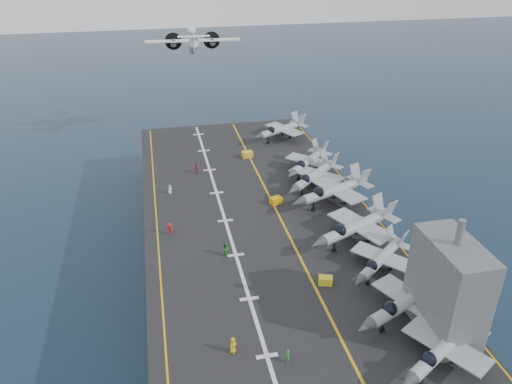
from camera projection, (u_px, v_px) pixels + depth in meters
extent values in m
plane|color=#142135|center=(261.00, 268.00, 87.40)|extent=(500.00, 500.00, 0.00)
cube|color=#56595E|center=(261.00, 244.00, 85.09)|extent=(36.00, 90.00, 10.00)
cube|color=black|center=(261.00, 218.00, 82.68)|extent=(38.00, 92.00, 0.40)
cube|color=gold|center=(279.00, 215.00, 83.13)|extent=(0.35, 90.00, 0.02)
cube|color=silver|center=(225.00, 221.00, 81.47)|extent=(0.50, 90.00, 0.02)
cube|color=gold|center=(157.00, 228.00, 79.43)|extent=(0.25, 90.00, 0.02)
cube|color=gold|center=(366.00, 205.00, 86.00)|extent=(0.25, 90.00, 0.02)
imported|color=yellow|center=(233.00, 345.00, 55.55)|extent=(1.43, 1.44, 2.03)
imported|color=green|center=(225.00, 249.00, 72.44)|extent=(1.27, 1.46, 2.03)
imported|color=#B21919|center=(170.00, 229.00, 77.45)|extent=(1.34, 1.39, 1.94)
imported|color=red|center=(196.00, 168.00, 97.28)|extent=(1.01, 1.35, 2.04)
imported|color=white|center=(170.00, 189.00, 89.59)|extent=(1.21, 1.11, 1.69)
imported|color=#278A35|center=(288.00, 356.00, 54.28)|extent=(0.86, 1.16, 1.79)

